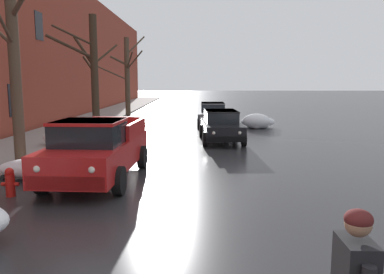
{
  "coord_description": "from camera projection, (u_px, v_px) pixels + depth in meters",
  "views": [
    {
      "loc": [
        0.72,
        -2.23,
        2.8
      ],
      "look_at": [
        0.59,
        7.79,
        1.33
      ],
      "focal_mm": 36.51,
      "sensor_mm": 36.0,
      "label": 1
    }
  ],
  "objects": [
    {
      "name": "left_sidewalk_slab",
      "position": [
        60.0,
        132.0,
        20.51
      ],
      "size": [
        3.35,
        80.0,
        0.12
      ],
      "primitive_type": "cube",
      "color": "gray",
      "rests_on": "ground"
    },
    {
      "name": "brick_townhouse_facade",
      "position": [
        13.0,
        36.0,
        19.81
      ],
      "size": [
        0.63,
        80.0,
        9.99
      ],
      "color": "brown",
      "rests_on": "ground"
    },
    {
      "name": "snow_bank_near_corner_left",
      "position": [
        42.0,
        168.0,
        11.13
      ],
      "size": [
        2.48,
        1.1,
        0.67
      ],
      "color": "white",
      "rests_on": "ground"
    },
    {
      "name": "snow_bank_along_left_kerb",
      "position": [
        257.0,
        122.0,
        22.57
      ],
      "size": [
        1.61,
        1.13,
        0.86
      ],
      "color": "white",
      "rests_on": "ground"
    },
    {
      "name": "snow_bank_mid_block_left",
      "position": [
        73.0,
        138.0,
        16.21
      ],
      "size": [
        2.48,
        1.31,
        0.87
      ],
      "color": "white",
      "rests_on": "ground"
    },
    {
      "name": "snow_bank_far_right_pile",
      "position": [
        256.0,
        122.0,
        23.26
      ],
      "size": [
        2.01,
        0.97,
        0.67
      ],
      "color": "white",
      "rests_on": "ground"
    },
    {
      "name": "bare_tree_second_along_sidewalk",
      "position": [
        15.0,
        68.0,
        11.58
      ],
      "size": [
        2.7,
        2.52,
        6.47
      ],
      "color": "#4C3D2D",
      "rests_on": "ground"
    },
    {
      "name": "bare_tree_mid_block",
      "position": [
        92.0,
        70.0,
        20.61
      ],
      "size": [
        3.28,
        2.93,
        6.16
      ],
      "color": "#382B1E",
      "rests_on": "ground"
    },
    {
      "name": "bare_tree_far_down_block",
      "position": [
        127.0,
        75.0,
        30.19
      ],
      "size": [
        3.63,
        3.16,
        6.22
      ],
      "color": "#4C3D2D",
      "rests_on": "ground"
    },
    {
      "name": "pickup_truck_red_approaching_near_lane",
      "position": [
        97.0,
        149.0,
        10.84
      ],
      "size": [
        2.34,
        5.08,
        1.76
      ],
      "color": "red",
      "rests_on": "ground"
    },
    {
      "name": "sedan_black_parked_kerbside_close",
      "position": [
        221.0,
        125.0,
        17.82
      ],
      "size": [
        1.99,
        4.35,
        1.42
      ],
      "color": "black",
      "rests_on": "ground"
    },
    {
      "name": "sedan_grey_parked_kerbside_mid",
      "position": [
        213.0,
        114.0,
        23.69
      ],
      "size": [
        1.87,
        4.2,
        1.42
      ],
      "color": "slate",
      "rests_on": "ground"
    },
    {
      "name": "fire_hydrant",
      "position": [
        10.0,
        182.0,
        9.41
      ],
      "size": [
        0.42,
        0.22,
        0.71
      ],
      "color": "red",
      "rests_on": "ground"
    }
  ]
}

